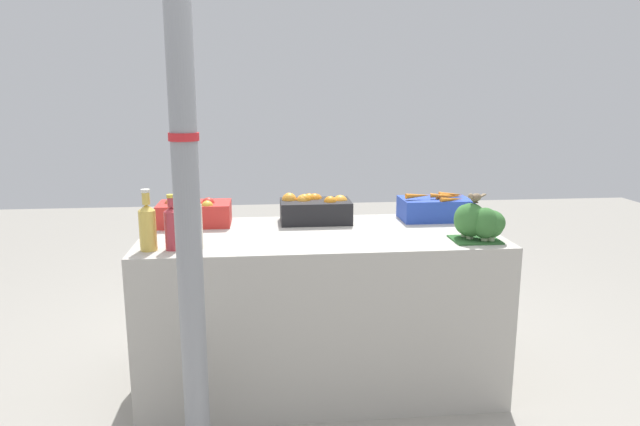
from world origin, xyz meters
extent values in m
plane|color=gray|center=(0.00, 0.00, 0.00)|extent=(10.00, 10.00, 0.00)
cube|color=#B7B2A8|center=(0.00, 0.00, 0.41)|extent=(1.77, 0.80, 0.82)
cylinder|color=gray|center=(-0.57, -0.64, 1.28)|extent=(0.10, 0.10, 2.56)
cylinder|color=red|center=(-0.57, -0.64, 1.35)|extent=(0.11, 0.11, 0.03)
cube|color=red|center=(-0.65, 0.24, 0.88)|extent=(0.38, 0.24, 0.12)
sphere|color=#BC562D|center=(-0.70, 0.27, 0.93)|extent=(0.07, 0.07, 0.07)
sphere|color=red|center=(-0.71, 0.19, 0.94)|extent=(0.07, 0.07, 0.07)
sphere|color=gold|center=(-0.65, 0.27, 0.93)|extent=(0.06, 0.06, 0.06)
sphere|color=#BC562D|center=(-0.77, 0.24, 0.93)|extent=(0.06, 0.06, 0.06)
sphere|color=red|center=(-0.62, 0.19, 0.93)|extent=(0.07, 0.07, 0.07)
sphere|color=red|center=(-0.76, 0.30, 0.93)|extent=(0.07, 0.07, 0.07)
sphere|color=gold|center=(-0.69, 0.29, 0.93)|extent=(0.06, 0.06, 0.06)
sphere|color=gold|center=(-0.57, 0.16, 0.93)|extent=(0.06, 0.06, 0.06)
sphere|color=gold|center=(-0.68, 0.27, 0.94)|extent=(0.06, 0.06, 0.06)
sphere|color=red|center=(-0.57, 0.23, 0.93)|extent=(0.07, 0.07, 0.07)
cube|color=black|center=(0.00, 0.24, 0.88)|extent=(0.38, 0.24, 0.12)
sphere|color=orange|center=(0.07, 0.20, 0.93)|extent=(0.07, 0.07, 0.07)
sphere|color=orange|center=(-0.06, 0.25, 0.94)|extent=(0.07, 0.07, 0.07)
sphere|color=orange|center=(0.14, 0.24, 0.92)|extent=(0.09, 0.09, 0.09)
sphere|color=orange|center=(-0.06, 0.30, 0.92)|extent=(0.07, 0.07, 0.07)
sphere|color=orange|center=(-0.03, 0.29, 0.93)|extent=(0.07, 0.07, 0.07)
sphere|color=orange|center=(-0.14, 0.27, 0.94)|extent=(0.08, 0.08, 0.08)
sphere|color=orange|center=(-0.07, 0.25, 0.93)|extent=(0.08, 0.08, 0.08)
sphere|color=orange|center=(0.01, 0.32, 0.93)|extent=(0.07, 0.07, 0.07)
sphere|color=orange|center=(0.00, 0.29, 0.93)|extent=(0.08, 0.08, 0.08)
cube|color=#2847B7|center=(0.67, 0.24, 0.88)|extent=(0.38, 0.24, 0.12)
cone|color=orange|center=(0.56, 0.20, 0.96)|extent=(0.15, 0.05, 0.03)
cone|color=orange|center=(0.75, 0.24, 0.96)|extent=(0.13, 0.05, 0.03)
cone|color=orange|center=(0.73, 0.15, 0.95)|extent=(0.14, 0.05, 0.03)
cone|color=orange|center=(0.77, 0.28, 0.95)|extent=(0.13, 0.04, 0.03)
cone|color=orange|center=(0.75, 0.23, 0.95)|extent=(0.17, 0.05, 0.03)
cone|color=orange|center=(0.69, 0.19, 0.96)|extent=(0.13, 0.06, 0.02)
cone|color=orange|center=(0.76, 0.24, 0.95)|extent=(0.15, 0.07, 0.03)
cube|color=#2D602D|center=(0.72, -0.24, 0.82)|extent=(0.22, 0.18, 0.01)
ellipsoid|color=#387033|center=(0.78, -0.28, 0.90)|extent=(0.11, 0.11, 0.12)
cylinder|color=#B2C693|center=(0.78, -0.28, 0.84)|extent=(0.03, 0.03, 0.02)
ellipsoid|color=#427F3D|center=(0.68, -0.19, 0.91)|extent=(0.11, 0.11, 0.15)
cylinder|color=#B2C693|center=(0.68, -0.19, 0.84)|extent=(0.03, 0.03, 0.02)
ellipsoid|color=#387033|center=(0.78, -0.26, 0.91)|extent=(0.14, 0.14, 0.12)
cylinder|color=#B2C693|center=(0.78, -0.26, 0.84)|extent=(0.03, 0.03, 0.02)
ellipsoid|color=#387033|center=(0.70, -0.23, 0.92)|extent=(0.15, 0.15, 0.16)
cylinder|color=#B2C693|center=(0.70, -0.23, 0.84)|extent=(0.03, 0.03, 0.02)
ellipsoid|color=#387033|center=(0.75, -0.27, 0.91)|extent=(0.12, 0.12, 0.15)
cylinder|color=#B2C693|center=(0.75, -0.27, 0.84)|extent=(0.03, 0.03, 0.02)
cylinder|color=gold|center=(-0.80, -0.26, 0.91)|extent=(0.08, 0.08, 0.18)
cone|color=gold|center=(-0.80, -0.26, 1.01)|extent=(0.08, 0.08, 0.03)
cylinder|color=gold|center=(-0.80, -0.26, 1.05)|extent=(0.03, 0.03, 0.05)
cylinder|color=silver|center=(-0.80, -0.26, 1.09)|extent=(0.04, 0.04, 0.01)
cylinder|color=#B2333D|center=(-0.69, -0.26, 0.90)|extent=(0.07, 0.07, 0.17)
cone|color=#B2333D|center=(-0.69, -0.26, 1.00)|extent=(0.07, 0.07, 0.02)
cylinder|color=#B2333D|center=(-0.69, -0.26, 1.03)|extent=(0.03, 0.03, 0.04)
cylinder|color=gold|center=(-0.69, -0.26, 1.06)|extent=(0.03, 0.03, 0.01)
cylinder|color=beige|center=(-0.59, -0.26, 0.92)|extent=(0.06, 0.06, 0.20)
cone|color=beige|center=(-0.59, -0.26, 1.03)|extent=(0.06, 0.06, 0.02)
cylinder|color=beige|center=(-0.59, -0.26, 1.07)|extent=(0.03, 0.03, 0.05)
cylinder|color=silver|center=(-0.59, -0.26, 1.10)|extent=(0.03, 0.03, 0.01)
cube|color=#4C3D2D|center=(0.72, -0.22, 1.00)|extent=(0.02, 0.02, 0.01)
ellipsoid|color=#7A664C|center=(0.72, -0.22, 1.02)|extent=(0.08, 0.07, 0.04)
sphere|color=#897556|center=(0.68, -0.25, 1.04)|extent=(0.03, 0.03, 0.03)
cone|color=#4C3D28|center=(0.67, -0.25, 1.04)|extent=(0.02, 0.01, 0.01)
cube|color=#7A664C|center=(0.76, -0.19, 1.03)|extent=(0.04, 0.04, 0.01)
camera|label=1|loc=(-0.29, -2.78, 1.50)|focal=32.00mm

